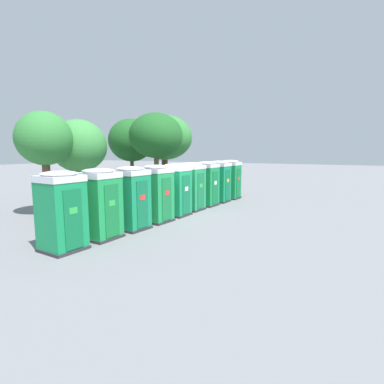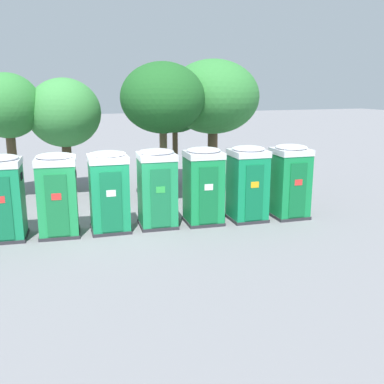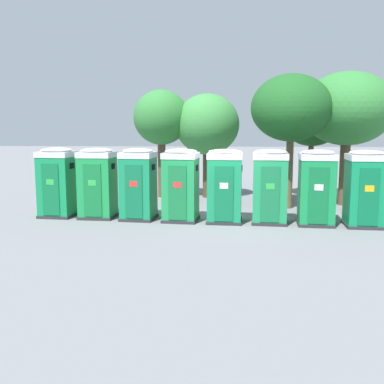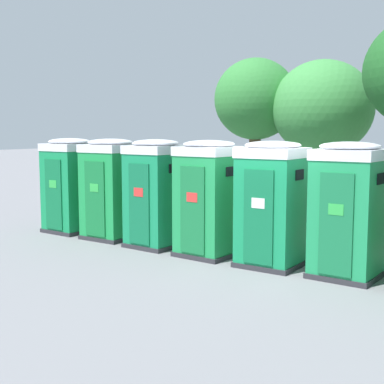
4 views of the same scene
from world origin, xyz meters
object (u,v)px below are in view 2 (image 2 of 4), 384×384
portapotty_7 (248,183)px  street_tree_2 (8,107)px  portapotty_5 (157,188)px  street_tree_0 (213,97)px  portapotty_4 (109,191)px  street_tree_1 (175,100)px  street_tree_4 (64,114)px  portapotty_3 (57,194)px  portapotty_8 (290,181)px  street_tree_3 (163,98)px  portapotty_6 (203,185)px  portapotty_2 (3,197)px

portapotty_7 → street_tree_2: street_tree_2 is taller
portapotty_5 → street_tree_0: size_ratio=0.46×
portapotty_4 → street_tree_1: (4.01, 5.85, 2.55)m
street_tree_2 → street_tree_4: bearing=2.5°
street_tree_2 → portapotty_3: bearing=-75.4°
portapotty_8 → street_tree_3: (-3.52, 3.43, 2.73)m
portapotty_3 → street_tree_3: bearing=33.8°
portapotty_5 → street_tree_0: street_tree_0 is taller
portapotty_7 → street_tree_1: bearing=95.4°
portapotty_6 → street_tree_1: (0.94, 6.06, 2.55)m
portapotty_4 → street_tree_1: size_ratio=0.48×
portapotty_8 → street_tree_4: street_tree_4 is taller
portapotty_3 → portapotty_2: bearing=173.9°
portapotty_3 → street_tree_1: (5.55, 5.73, 2.55)m
portapotty_8 → street_tree_4: 9.48m
portapotty_2 → street_tree_0: 9.26m
portapotty_3 → portapotty_7: (6.13, -0.49, 0.00)m
street_tree_0 → street_tree_3: size_ratio=1.03×
portapotty_3 → street_tree_4: bearing=82.4°
portapotty_6 → portapotty_4: bearing=176.1°
portapotty_7 → portapotty_8: 1.54m
portapotty_3 → portapotty_4: size_ratio=1.00×
portapotty_6 → street_tree_3: bearing=98.5°
portapotty_2 → street_tree_3: street_tree_3 is taller
portapotty_8 → street_tree_4: (-6.94, 6.11, 2.09)m
portapotty_5 → street_tree_1: bearing=67.2°
portapotty_7 → street_tree_3: bearing=121.5°
portapotty_6 → portapotty_8: 3.08m
portapotty_3 → street_tree_3: street_tree_3 is taller
portapotty_5 → portapotty_8: (4.59, -0.50, 0.00)m
portapotty_2 → portapotty_5: same height
portapotty_2 → street_tree_2: bearing=88.5°
portapotty_6 → portapotty_7: size_ratio=1.00×
portapotty_2 → street_tree_3: bearing=24.7°
portapotty_3 → street_tree_0: (6.57, 3.73, 2.72)m
street_tree_3 → street_tree_4: street_tree_3 is taller
street_tree_2 → portapotty_5: bearing=-51.0°
portapotty_6 → street_tree_4: size_ratio=0.53×
portapotty_4 → portapotty_6: bearing=-3.9°
portapotty_7 → street_tree_0: size_ratio=0.46×
portapotty_4 → street_tree_2: (-2.93, 5.47, 2.38)m
portapotty_5 → street_tree_1: size_ratio=0.48×
portapotty_7 → portapotty_6: bearing=173.8°
portapotty_4 → portapotty_6: size_ratio=1.00×
portapotty_8 → street_tree_2: street_tree_2 is taller
street_tree_1 → street_tree_3: size_ratio=0.99×
portapotty_4 → street_tree_1: street_tree_1 is taller
street_tree_1 → street_tree_4: bearing=-176.6°
portapotty_2 → portapotty_7: same height
portapotty_4 → street_tree_4: size_ratio=0.53×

